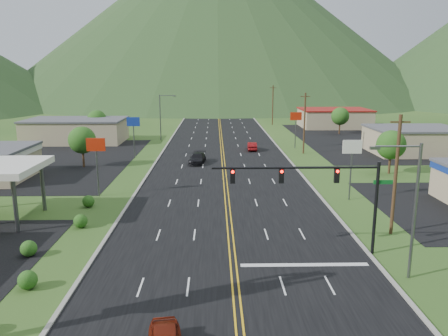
{
  "coord_description": "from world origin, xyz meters",
  "views": [
    {
      "loc": [
        -1.27,
        -16.33,
        13.29
      ],
      "look_at": [
        -0.42,
        23.52,
        4.5
      ],
      "focal_mm": 35.0,
      "sensor_mm": 36.0,
      "label": 1
    }
  ],
  "objects_px": {
    "traffic_signal": "(322,185)",
    "streetlight_east": "(411,202)",
    "car_red_far": "(252,146)",
    "streetlight_west": "(162,114)",
    "car_dark_mid": "(198,159)"
  },
  "relations": [
    {
      "from": "streetlight_west",
      "to": "car_dark_mid",
      "type": "xyz_separation_m",
      "value": [
        7.84,
        -22.83,
        -4.44
      ]
    },
    {
      "from": "car_dark_mid",
      "to": "car_red_far",
      "type": "height_order",
      "value": "car_dark_mid"
    },
    {
      "from": "streetlight_west",
      "to": "car_dark_mid",
      "type": "relative_size",
      "value": 1.76
    },
    {
      "from": "traffic_signal",
      "to": "streetlight_west",
      "type": "height_order",
      "value": "streetlight_west"
    },
    {
      "from": "streetlight_west",
      "to": "car_red_far",
      "type": "distance_m",
      "value": 21.17
    },
    {
      "from": "streetlight_east",
      "to": "car_dark_mid",
      "type": "xyz_separation_m",
      "value": [
        -15.02,
        37.17,
        -4.44
      ]
    },
    {
      "from": "streetlight_east",
      "to": "streetlight_west",
      "type": "distance_m",
      "value": 64.21
    },
    {
      "from": "car_red_far",
      "to": "traffic_signal",
      "type": "bearing_deg",
      "value": 93.41
    },
    {
      "from": "streetlight_east",
      "to": "streetlight_west",
      "type": "xyz_separation_m",
      "value": [
        -22.86,
        60.0,
        0.0
      ]
    },
    {
      "from": "car_dark_mid",
      "to": "car_red_far",
      "type": "bearing_deg",
      "value": 57.33
    },
    {
      "from": "streetlight_east",
      "to": "car_red_far",
      "type": "bearing_deg",
      "value": 97.12
    },
    {
      "from": "car_red_far",
      "to": "streetlight_west",
      "type": "bearing_deg",
      "value": -33.71
    },
    {
      "from": "traffic_signal",
      "to": "streetlight_west",
      "type": "bearing_deg",
      "value": 107.97
    },
    {
      "from": "traffic_signal",
      "to": "streetlight_east",
      "type": "bearing_deg",
      "value": -40.39
    },
    {
      "from": "traffic_signal",
      "to": "car_red_far",
      "type": "bearing_deg",
      "value": 91.7
    }
  ]
}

